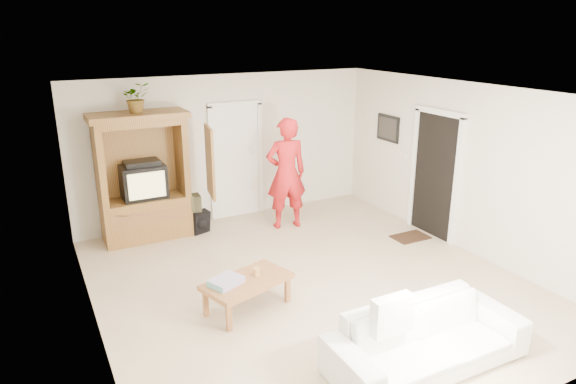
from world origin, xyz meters
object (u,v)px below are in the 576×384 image
Objects in this scene: man at (286,173)px; sofa at (427,338)px; coffee_table at (247,283)px; armoire at (145,185)px.

sofa is at bearing 92.88° from man.
coffee_table is at bearing 123.02° from sofa.
man is at bearing 35.89° from coffee_table.
man is 4.23m from sofa.
coffee_table is at bearing -79.18° from armoire.
armoire is 1.08× the size of man.
sofa is (1.76, -4.78, -0.60)m from armoire.
sofa is at bearing -74.44° from coffee_table.
armoire is at bearing 110.63° from sofa.
man is at bearing 83.48° from sofa.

